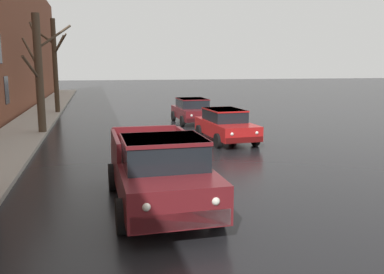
# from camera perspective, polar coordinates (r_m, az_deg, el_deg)

# --- Properties ---
(left_sidewalk_slab) EXTENTS (2.42, 80.00, 0.15)m
(left_sidewalk_slab) POSITION_cam_1_polar(r_m,az_deg,el_deg) (17.97, -24.48, -1.25)
(left_sidewalk_slab) COLOR #A8A399
(left_sidewalk_slab) RESTS_ON ground
(bare_tree_mid_block) EXTENTS (2.48, 3.44, 5.69)m
(bare_tree_mid_block) POSITION_cam_1_polar(r_m,az_deg,el_deg) (20.72, -20.66, 8.49)
(bare_tree_mid_block) COLOR #4C3D2D
(bare_tree_mid_block) RESTS_ON ground
(bare_tree_far_down_block) EXTENTS (2.06, 2.44, 6.41)m
(bare_tree_far_down_block) POSITION_cam_1_polar(r_m,az_deg,el_deg) (29.54, -18.62, 9.63)
(bare_tree_far_down_block) COLOR #423323
(bare_tree_far_down_block) RESTS_ON ground
(pickup_truck_maroon_approaching_near_lane) EXTENTS (2.24, 5.01, 1.76)m
(pickup_truck_maroon_approaching_near_lane) POSITION_cam_1_polar(r_m,az_deg,el_deg) (9.50, -4.58, -4.70)
(pickup_truck_maroon_approaching_near_lane) COLOR maroon
(pickup_truck_maroon_approaching_near_lane) RESTS_ON ground
(sedan_red_parked_kerbside_close) EXTENTS (2.00, 4.12, 1.42)m
(sedan_red_parked_kerbside_close) POSITION_cam_1_polar(r_m,az_deg,el_deg) (17.84, 4.72, 1.75)
(sedan_red_parked_kerbside_close) COLOR red
(sedan_red_parked_kerbside_close) RESTS_ON ground
(sedan_maroon_parked_kerbside_mid) EXTENTS (2.05, 3.97, 1.42)m
(sedan_maroon_parked_kerbside_mid) POSITION_cam_1_polar(r_m,az_deg,el_deg) (23.67, 0.10, 3.79)
(sedan_maroon_parked_kerbside_mid) COLOR maroon
(sedan_maroon_parked_kerbside_mid) RESTS_ON ground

